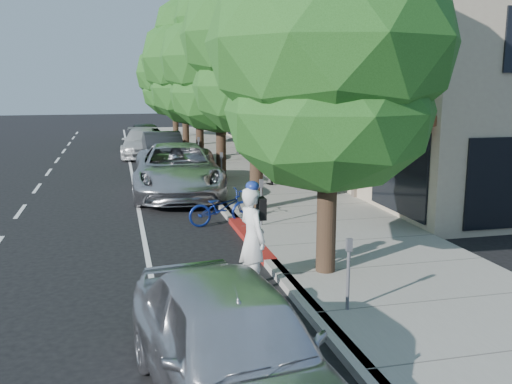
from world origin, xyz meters
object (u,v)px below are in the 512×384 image
object	(u,v)px
street_tree_0	(331,48)
pedestrian	(273,162)
silver_suv	(178,170)
street_tree_3	(198,61)
near_car_a	(232,347)
dark_sedan	(163,150)
street_tree_2	(220,60)
street_tree_4	(184,67)
street_tree_5	(174,74)
white_pickup	(142,143)
dark_suv_far	(146,136)
bicycle	(221,208)
street_tree_1	(256,40)
cyclist	(253,238)

from	to	relation	value
street_tree_0	pedestrian	world-z (taller)	street_tree_0
street_tree_0	silver_suv	distance (m)	10.41
street_tree_3	near_car_a	xyz separation A→B (m)	(-2.81, -22.26, -4.12)
dark_sedan	street_tree_2	bearing A→B (deg)	-67.05
street_tree_4	street_tree_3	bearing A→B (deg)	-90.00
street_tree_5	dark_sedan	size ratio (longest dim) A/B	1.53
white_pickup	dark_suv_far	world-z (taller)	dark_suv_far
street_tree_0	street_tree_4	xyz separation A→B (m)	(-0.00, 24.00, 0.21)
street_tree_3	silver_suv	distance (m)	9.62
street_tree_4	bicycle	bearing A→B (deg)	-93.88
near_car_a	pedestrian	world-z (taller)	pedestrian
street_tree_5	dark_suv_far	bearing A→B (deg)	-110.24
street_tree_0	dark_sedan	size ratio (longest dim) A/B	1.54
bicycle	dark_sedan	world-z (taller)	dark_sedan
street_tree_1	dark_sedan	size ratio (longest dim) A/B	1.67
dark_sedan	pedestrian	xyz separation A→B (m)	(3.57, -6.59, 0.19)
street_tree_0	street_tree_4	size ratio (longest dim) A/B	0.96
silver_suv	white_pickup	size ratio (longest dim) A/B	1.30
bicycle	street_tree_0	bearing A→B (deg)	-174.18
near_car_a	pedestrian	distance (m)	14.84
street_tree_2	street_tree_1	bearing A→B (deg)	-90.00
silver_suv	cyclist	bearing A→B (deg)	-83.84
white_pickup	dark_sedan	bearing A→B (deg)	-74.04
street_tree_4	dark_sedan	bearing A→B (deg)	-104.76
street_tree_3	bicycle	size ratio (longest dim) A/B	4.34
street_tree_0	street_tree_5	world-z (taller)	street_tree_0
pedestrian	street_tree_0	bearing A→B (deg)	83.82
white_pickup	near_car_a	xyz separation A→B (m)	(-0.03, -24.83, 0.10)
street_tree_2	dark_suv_far	world-z (taller)	street_tree_2
dark_sedan	white_pickup	world-z (taller)	dark_sedan
bicycle	pedestrian	size ratio (longest dim) A/B	1.11
street_tree_5	cyclist	xyz separation A→B (m)	(-1.60, -30.23, -3.45)
dark_suv_far	silver_suv	bearing A→B (deg)	-91.06
street_tree_2	dark_sedan	distance (m)	6.33
street_tree_2	silver_suv	world-z (taller)	street_tree_2
street_tree_1	street_tree_5	distance (m)	24.01
street_tree_4	dark_suv_far	world-z (taller)	street_tree_4
street_tree_0	street_tree_1	xyz separation A→B (m)	(-0.00, 6.00, 0.56)
street_tree_4	silver_suv	xyz separation A→B (m)	(-2.03, -14.49, -3.93)
street_tree_2	bicycle	bearing A→B (deg)	-100.29
street_tree_4	white_pickup	world-z (taller)	street_tree_4
street_tree_3	street_tree_2	bearing A→B (deg)	-90.00
street_tree_0	dark_sedan	xyz separation A→B (m)	(-1.98, 16.50, -3.81)
street_tree_2	street_tree_5	distance (m)	18.00
street_tree_3	white_pickup	size ratio (longest dim) A/B	1.66
street_tree_1	dark_suv_far	world-z (taller)	street_tree_1
cyclist	pedestrian	xyz separation A→B (m)	(3.19, 10.14, -0.00)
near_car_a	silver_suv	bearing A→B (deg)	79.63
street_tree_4	pedestrian	size ratio (longest dim) A/B	4.60
cyclist	dark_sedan	bearing A→B (deg)	-14.22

